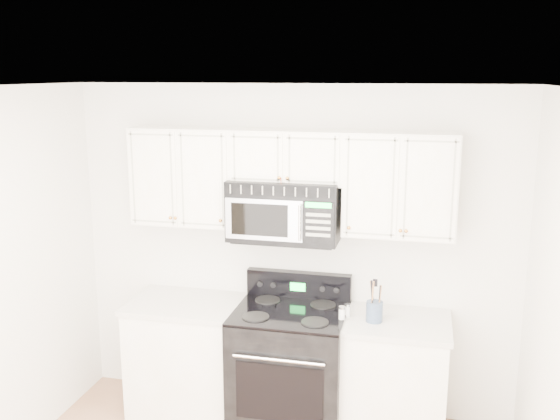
% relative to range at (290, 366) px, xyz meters
% --- Properties ---
extents(room, '(3.51, 3.51, 2.61)m').
position_rel_range_xyz_m(room, '(-0.06, -1.40, 0.82)').
color(room, '#9F7158').
rests_on(room, ground).
extents(base_cabinet_left, '(0.86, 0.65, 0.92)m').
position_rel_range_xyz_m(base_cabinet_left, '(-0.86, 0.04, -0.06)').
color(base_cabinet_left, beige).
rests_on(base_cabinet_left, ground).
extents(base_cabinet_right, '(0.86, 0.65, 0.92)m').
position_rel_range_xyz_m(base_cabinet_right, '(0.74, 0.04, -0.06)').
color(base_cabinet_right, beige).
rests_on(base_cabinet_right, ground).
extents(range, '(0.83, 0.76, 1.14)m').
position_rel_range_xyz_m(range, '(0.00, 0.00, 0.00)').
color(range, black).
rests_on(range, ground).
extents(upper_cabinets, '(2.44, 0.37, 0.75)m').
position_rel_range_xyz_m(upper_cabinets, '(-0.06, 0.19, 1.45)').
color(upper_cabinets, beige).
rests_on(upper_cabinets, ground).
extents(microwave, '(0.82, 0.46, 0.45)m').
position_rel_range_xyz_m(microwave, '(-0.08, 0.14, 1.19)').
color(microwave, black).
rests_on(microwave, ground).
extents(utensil_crock, '(0.12, 0.12, 0.32)m').
position_rel_range_xyz_m(utensil_crock, '(0.63, -0.03, 0.52)').
color(utensil_crock, '#3C556B').
rests_on(utensil_crock, base_cabinet_right).
extents(shaker_salt, '(0.05, 0.05, 0.11)m').
position_rel_range_xyz_m(shaker_salt, '(0.40, -0.07, 0.49)').
color(shaker_salt, white).
rests_on(shaker_salt, base_cabinet_right).
extents(shaker_pepper, '(0.04, 0.04, 0.10)m').
position_rel_range_xyz_m(shaker_pepper, '(0.43, 0.02, 0.49)').
color(shaker_pepper, white).
rests_on(shaker_pepper, base_cabinet_right).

